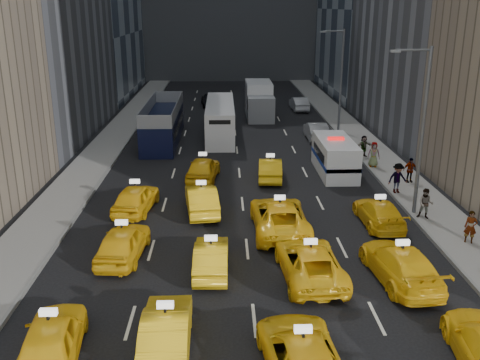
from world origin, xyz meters
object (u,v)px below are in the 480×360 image
object	(u,v)px
pedestrian_0	(471,227)
box_truck	(259,100)
double_decker	(163,122)
city_bus	(220,120)
nypd_van	(335,157)

from	to	relation	value
pedestrian_0	box_truck	bearing A→B (deg)	127.81
pedestrian_0	double_decker	bearing A→B (deg)	151.83
double_decker	city_bus	world-z (taller)	double_decker
city_bus	pedestrian_0	world-z (taller)	city_bus
nypd_van	city_bus	size ratio (longest dim) A/B	0.53
nypd_van	box_truck	xyz separation A→B (m)	(-3.87, 19.44, 0.57)
nypd_van	double_decker	bearing A→B (deg)	136.80
nypd_van	box_truck	distance (m)	19.83
double_decker	city_bus	bearing A→B (deg)	19.77
nypd_van	city_bus	distance (m)	13.62
nypd_van	pedestrian_0	world-z (taller)	nypd_van
box_truck	city_bus	bearing A→B (deg)	-122.59
box_truck	pedestrian_0	size ratio (longest dim) A/B	4.94
pedestrian_0	nypd_van	bearing A→B (deg)	132.83
city_bus	box_truck	world-z (taller)	box_truck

